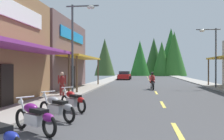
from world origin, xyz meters
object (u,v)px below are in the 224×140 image
(streetlamp_left, at_px, (77,37))
(streetlamp_right, at_px, (212,49))
(motorcycle_parked_left_3, at_px, (73,100))
(rider_cruising_lead, at_px, (152,82))
(pedestrian_by_shop, at_px, (62,82))
(parked_car_curbside, at_px, (124,75))
(motorcycle_parked_left_1, at_px, (35,117))
(motorcycle_parked_left_2, at_px, (57,107))

(streetlamp_left, bearing_deg, streetlamp_right, 36.96)
(streetlamp_right, xyz_separation_m, motorcycle_parked_left_3, (-9.38, -12.95, -3.20))
(motorcycle_parked_left_3, distance_m, rider_cruising_lead, 12.28)
(pedestrian_by_shop, bearing_deg, motorcycle_parked_left_3, -151.81)
(streetlamp_left, distance_m, parked_car_curbside, 25.31)
(streetlamp_left, distance_m, motorcycle_parked_left_3, 6.22)
(motorcycle_parked_left_1, distance_m, parked_car_curbside, 33.94)
(parked_car_curbside, bearing_deg, motorcycle_parked_left_2, -178.84)
(streetlamp_right, distance_m, parked_car_curbside, 19.72)
(streetlamp_right, bearing_deg, motorcycle_parked_left_2, -122.19)
(motorcycle_parked_left_1, xyz_separation_m, motorcycle_parked_left_2, (0.01, 1.82, 0.00))
(motorcycle_parked_left_3, relative_size, pedestrian_by_shop, 0.97)
(motorcycle_parked_left_2, bearing_deg, motorcycle_parked_left_1, 124.46)
(streetlamp_right, relative_size, motorcycle_parked_left_2, 3.07)
(motorcycle_parked_left_1, distance_m, motorcycle_parked_left_3, 3.84)
(motorcycle_parked_left_3, xyz_separation_m, parked_car_curbside, (0.12, 30.10, 0.20))
(motorcycle_parked_left_1, relative_size, motorcycle_parked_left_3, 1.14)
(streetlamp_left, bearing_deg, motorcycle_parked_left_3, -77.24)
(motorcycle_parked_left_1, bearing_deg, streetlamp_right, -85.23)
(motorcycle_parked_left_1, xyz_separation_m, parked_car_curbside, (0.18, 33.94, 0.20))
(streetlamp_right, height_order, motorcycle_parked_left_1, streetlamp_right)
(streetlamp_right, relative_size, motorcycle_parked_left_3, 3.48)
(streetlamp_right, bearing_deg, motorcycle_parked_left_1, -119.35)
(streetlamp_right, bearing_deg, parked_car_curbside, 118.37)
(streetlamp_left, xyz_separation_m, motorcycle_parked_left_1, (1.08, -8.87, -3.47))
(motorcycle_parked_left_1, height_order, motorcycle_parked_left_3, same)
(pedestrian_by_shop, relative_size, parked_car_curbside, 0.38)
(motorcycle_parked_left_3, bearing_deg, streetlamp_left, -32.89)
(motorcycle_parked_left_3, bearing_deg, motorcycle_parked_left_1, 133.53)
(streetlamp_left, distance_m, rider_cruising_lead, 8.95)
(streetlamp_left, xyz_separation_m, parked_car_curbside, (1.26, 25.07, -3.27))
(motorcycle_parked_left_2, height_order, pedestrian_by_shop, pedestrian_by_shop)
(streetlamp_left, bearing_deg, rider_cruising_lead, 52.36)
(motorcycle_parked_left_2, relative_size, motorcycle_parked_left_3, 1.13)
(parked_car_curbside, bearing_deg, rider_cruising_lead, -166.87)
(rider_cruising_lead, height_order, parked_car_curbside, rider_cruising_lead)
(pedestrian_by_shop, bearing_deg, parked_car_curbside, -0.49)
(streetlamp_right, distance_m, motorcycle_parked_left_3, 16.31)
(motorcycle_parked_left_3, distance_m, parked_car_curbside, 30.10)
(streetlamp_right, distance_m, motorcycle_parked_left_1, 19.53)
(motorcycle_parked_left_3, relative_size, rider_cruising_lead, 0.75)
(parked_car_curbside, bearing_deg, motorcycle_parked_left_1, -178.84)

